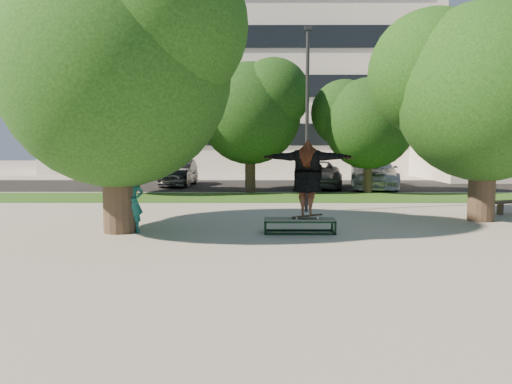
{
  "coord_description": "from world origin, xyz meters",
  "views": [
    {
      "loc": [
        -0.65,
        -11.73,
        2.25
      ],
      "look_at": [
        -0.69,
        0.6,
        1.08
      ],
      "focal_mm": 35.0,
      "sensor_mm": 36.0,
      "label": 1
    }
  ],
  "objects_px": {
    "lamppost": "(307,118)",
    "car_grey": "(318,175)",
    "tree_right": "(482,82)",
    "car_silver_b": "(374,172)",
    "car_silver_a": "(179,174)",
    "tree_left": "(113,59)",
    "grind_box": "(299,226)",
    "bystander": "(132,202)",
    "car_dark": "(179,173)"
  },
  "relations": [
    {
      "from": "tree_left",
      "to": "car_dark",
      "type": "bearing_deg",
      "value": 92.76
    },
    {
      "from": "tree_left",
      "to": "car_grey",
      "type": "bearing_deg",
      "value": 62.48
    },
    {
      "from": "tree_left",
      "to": "car_silver_a",
      "type": "xyz_separation_m",
      "value": [
        -0.65,
        14.35,
        -3.76
      ]
    },
    {
      "from": "tree_left",
      "to": "grind_box",
      "type": "relative_size",
      "value": 3.95
    },
    {
      "from": "grind_box",
      "to": "car_dark",
      "type": "distance_m",
      "value": 15.88
    },
    {
      "from": "car_dark",
      "to": "car_grey",
      "type": "xyz_separation_m",
      "value": [
        7.5,
        -1.65,
        -0.02
      ]
    },
    {
      "from": "car_dark",
      "to": "car_silver_b",
      "type": "height_order",
      "value": "car_silver_b"
    },
    {
      "from": "tree_right",
      "to": "car_silver_b",
      "type": "relative_size",
      "value": 1.14
    },
    {
      "from": "tree_left",
      "to": "bystander",
      "type": "height_order",
      "value": "tree_left"
    },
    {
      "from": "tree_left",
      "to": "tree_right",
      "type": "relative_size",
      "value": 1.09
    },
    {
      "from": "car_silver_a",
      "to": "bystander",
      "type": "bearing_deg",
      "value": -81.15
    },
    {
      "from": "tree_left",
      "to": "tree_right",
      "type": "bearing_deg",
      "value": 11.03
    },
    {
      "from": "grind_box",
      "to": "bystander",
      "type": "bearing_deg",
      "value": 179.41
    },
    {
      "from": "tree_left",
      "to": "car_dark",
      "type": "height_order",
      "value": "tree_left"
    },
    {
      "from": "lamppost",
      "to": "car_grey",
      "type": "bearing_deg",
      "value": 80.67
    },
    {
      "from": "grind_box",
      "to": "car_grey",
      "type": "relative_size",
      "value": 0.36
    },
    {
      "from": "tree_left",
      "to": "car_silver_b",
      "type": "bearing_deg",
      "value": 53.48
    },
    {
      "from": "lamppost",
      "to": "car_silver_a",
      "type": "bearing_deg",
      "value": 119.63
    },
    {
      "from": "car_dark",
      "to": "car_silver_b",
      "type": "distance_m",
      "value": 10.51
    },
    {
      "from": "car_silver_b",
      "to": "bystander",
      "type": "bearing_deg",
      "value": -114.54
    },
    {
      "from": "lamppost",
      "to": "car_grey",
      "type": "xyz_separation_m",
      "value": [
        1.5,
        9.13,
        -2.46
      ]
    },
    {
      "from": "grind_box",
      "to": "lamppost",
      "type": "bearing_deg",
      "value": 82.07
    },
    {
      "from": "tree_right",
      "to": "car_silver_b",
      "type": "distance_m",
      "value": 11.56
    },
    {
      "from": "car_silver_a",
      "to": "car_silver_b",
      "type": "distance_m",
      "value": 10.41
    },
    {
      "from": "bystander",
      "to": "car_silver_a",
      "type": "bearing_deg",
      "value": 76.6
    },
    {
      "from": "tree_right",
      "to": "car_silver_a",
      "type": "distance_m",
      "value": 16.81
    },
    {
      "from": "car_grey",
      "to": "car_silver_b",
      "type": "distance_m",
      "value": 2.89
    },
    {
      "from": "tree_right",
      "to": "bystander",
      "type": "distance_m",
      "value": 10.55
    },
    {
      "from": "tree_right",
      "to": "car_silver_a",
      "type": "relative_size",
      "value": 1.68
    },
    {
      "from": "bystander",
      "to": "car_grey",
      "type": "distance_m",
      "value": 14.67
    },
    {
      "from": "tree_right",
      "to": "car_silver_a",
      "type": "bearing_deg",
      "value": 131.29
    },
    {
      "from": "lamppost",
      "to": "car_grey",
      "type": "relative_size",
      "value": 1.22
    },
    {
      "from": "tree_right",
      "to": "car_dark",
      "type": "height_order",
      "value": "tree_right"
    },
    {
      "from": "lamppost",
      "to": "tree_left",
      "type": "bearing_deg",
      "value": -143.58
    },
    {
      "from": "tree_left",
      "to": "car_silver_b",
      "type": "distance_m",
      "value": 16.65
    },
    {
      "from": "car_dark",
      "to": "car_grey",
      "type": "distance_m",
      "value": 7.68
    },
    {
      "from": "car_silver_a",
      "to": "car_grey",
      "type": "bearing_deg",
      "value": -5.41
    },
    {
      "from": "tree_right",
      "to": "car_silver_b",
      "type": "bearing_deg",
      "value": 92.76
    },
    {
      "from": "grind_box",
      "to": "bystander",
      "type": "relative_size",
      "value": 1.14
    },
    {
      "from": "lamppost",
      "to": "grind_box",
      "type": "distance_m",
      "value": 5.12
    },
    {
      "from": "grind_box",
      "to": "car_silver_b",
      "type": "relative_size",
      "value": 0.32
    },
    {
      "from": "tree_left",
      "to": "tree_right",
      "type": "height_order",
      "value": "tree_left"
    },
    {
      "from": "lamppost",
      "to": "car_silver_a",
      "type": "xyz_separation_m",
      "value": [
        -5.94,
        10.45,
        -2.49
      ]
    },
    {
      "from": "tree_right",
      "to": "car_silver_b",
      "type": "xyz_separation_m",
      "value": [
        -0.53,
        11.07,
        -3.27
      ]
    },
    {
      "from": "bystander",
      "to": "tree_right",
      "type": "bearing_deg",
      "value": -5.12
    },
    {
      "from": "car_silver_b",
      "to": "tree_left",
      "type": "bearing_deg",
      "value": -116.15
    },
    {
      "from": "tree_right",
      "to": "bystander",
      "type": "height_order",
      "value": "tree_right"
    },
    {
      "from": "tree_right",
      "to": "car_grey",
      "type": "xyz_separation_m",
      "value": [
        -3.42,
        11.05,
        -3.4
      ]
    },
    {
      "from": "car_dark",
      "to": "car_grey",
      "type": "relative_size",
      "value": 0.87
    },
    {
      "from": "grind_box",
      "to": "car_silver_a",
      "type": "relative_size",
      "value": 0.46
    }
  ]
}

